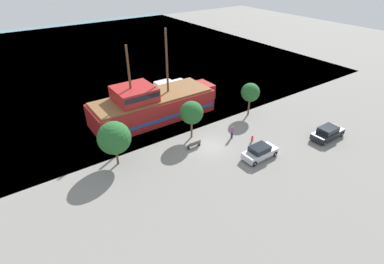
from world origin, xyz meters
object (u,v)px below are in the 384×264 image
(moored_boat_dockside, at_px, (166,87))
(bench_promenade_east, at_px, (194,144))
(parked_car_curb_front, at_px, (328,133))
(pirate_ship, at_px, (152,105))
(parked_car_curb_mid, at_px, (260,152))
(fire_hydrant, at_px, (252,138))
(pedestrian_walking_near, at_px, (232,132))

(moored_boat_dockside, relative_size, bench_promenade_east, 4.34)
(bench_promenade_east, bearing_deg, parked_car_curb_front, -27.59)
(pirate_ship, xyz_separation_m, parked_car_curb_mid, (5.16, -15.11, -1.19))
(pirate_ship, bearing_deg, bench_promenade_east, -87.54)
(moored_boat_dockside, height_order, parked_car_curb_mid, moored_boat_dockside)
(moored_boat_dockside, bearing_deg, pirate_ship, -132.07)
(moored_boat_dockside, bearing_deg, parked_car_curb_front, -70.56)
(parked_car_curb_front, bearing_deg, fire_hydrant, 149.59)
(fire_hydrant, bearing_deg, parked_car_curb_mid, -121.66)
(parked_car_curb_front, height_order, bench_promenade_east, parked_car_curb_front)
(bench_promenade_east, bearing_deg, parked_car_curb_mid, -50.63)
(pedestrian_walking_near, bearing_deg, parked_car_curb_mid, -93.07)
(parked_car_curb_front, bearing_deg, bench_promenade_east, 152.41)
(parked_car_curb_mid, bearing_deg, fire_hydrant, 58.34)
(fire_hydrant, bearing_deg, pedestrian_walking_near, 127.42)
(fire_hydrant, xyz_separation_m, bench_promenade_east, (-6.54, 2.90, 0.02))
(fire_hydrant, bearing_deg, parked_car_curb_front, -30.41)
(pirate_ship, relative_size, pedestrian_walking_near, 10.84)
(fire_hydrant, relative_size, pedestrian_walking_near, 0.46)
(pirate_ship, relative_size, parked_car_curb_front, 3.96)
(parked_car_curb_front, xyz_separation_m, pedestrian_walking_near, (-9.58, 6.72, 0.08))
(parked_car_curb_mid, relative_size, pedestrian_walking_near, 2.49)
(bench_promenade_east, bearing_deg, pirate_ship, 92.46)
(parked_car_curb_front, height_order, fire_hydrant, parked_car_curb_front)
(parked_car_curb_front, bearing_deg, pirate_ship, 131.51)
(moored_boat_dockside, distance_m, parked_car_curb_front, 25.58)
(parked_car_curb_mid, xyz_separation_m, bench_promenade_east, (-4.75, 5.79, -0.32))
(bench_promenade_east, bearing_deg, fire_hydrant, -23.91)
(parked_car_curb_mid, distance_m, bench_promenade_east, 7.50)
(moored_boat_dockside, distance_m, bench_promenade_east, 17.59)
(parked_car_curb_mid, relative_size, bench_promenade_east, 2.49)
(parked_car_curb_mid, bearing_deg, moored_boat_dockside, 86.59)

